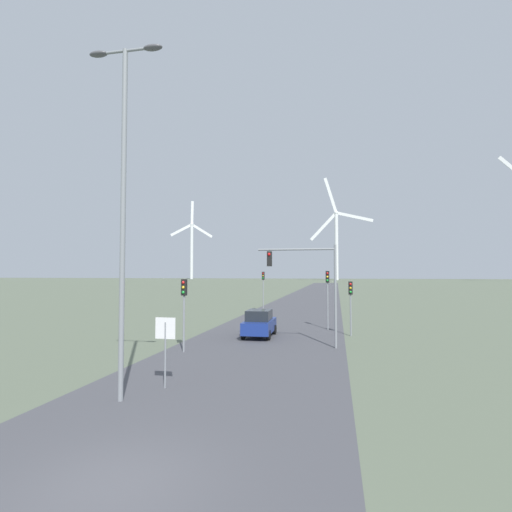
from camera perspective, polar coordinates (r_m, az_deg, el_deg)
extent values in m
plane|color=#5B6651|center=(9.83, -19.77, -28.44)|extent=(600.00, 600.00, 0.00)
cube|color=#47474C|center=(55.93, 6.80, -6.85)|extent=(10.00, 240.00, 0.01)
cylinder|color=gray|center=(14.54, -18.48, 4.64)|extent=(0.18, 0.18, 12.18)
cylinder|color=gray|center=(16.41, -18.16, 26.07)|extent=(2.08, 0.10, 0.10)
ellipsoid|color=#4C4C51|center=(16.89, -21.56, 25.24)|extent=(0.70, 0.32, 0.20)
ellipsoid|color=#4C4C51|center=(15.98, -14.52, 26.87)|extent=(0.70, 0.32, 0.20)
cylinder|color=gray|center=(15.87, -12.84, -13.62)|extent=(0.07, 0.07, 2.47)
cube|color=white|center=(15.69, -12.83, -10.02)|extent=(0.81, 0.01, 0.81)
cube|color=red|center=(15.71, -12.80, -10.02)|extent=(0.76, 0.02, 0.76)
cylinder|color=gray|center=(22.50, -10.26, -8.36)|extent=(0.11, 0.11, 3.99)
cube|color=black|center=(22.39, -10.23, -4.42)|extent=(0.28, 0.24, 0.90)
sphere|color=red|center=(22.26, -10.35, -3.74)|extent=(0.16, 0.16, 0.16)
sphere|color=gold|center=(22.26, -10.36, -4.43)|extent=(0.16, 0.16, 0.16)
sphere|color=green|center=(22.27, -10.36, -5.13)|extent=(0.16, 0.16, 0.16)
cylinder|color=gray|center=(31.26, 10.20, -6.23)|extent=(0.11, 0.11, 4.48)
cube|color=black|center=(31.19, 10.17, -2.94)|extent=(0.28, 0.24, 0.90)
sphere|color=red|center=(31.05, 10.17, -2.45)|extent=(0.16, 0.16, 0.16)
sphere|color=gold|center=(31.06, 10.17, -2.95)|extent=(0.16, 0.16, 0.16)
sphere|color=green|center=(31.06, 10.17, -3.44)|extent=(0.16, 0.16, 0.16)
cylinder|color=gray|center=(45.15, 1.04, -5.10)|extent=(0.11, 0.11, 4.47)
cube|color=black|center=(45.10, 1.04, -2.83)|extent=(0.28, 0.24, 0.90)
sphere|color=red|center=(44.97, 1.01, -2.49)|extent=(0.16, 0.16, 0.16)
sphere|color=gold|center=(44.97, 1.01, -2.83)|extent=(0.16, 0.16, 0.16)
sphere|color=green|center=(44.97, 1.01, -3.18)|extent=(0.16, 0.16, 0.16)
cylinder|color=gray|center=(28.46, 13.38, -7.33)|extent=(0.11, 0.11, 3.74)
cube|color=black|center=(28.37, 13.35, -4.47)|extent=(0.28, 0.24, 0.90)
sphere|color=red|center=(28.22, 13.35, -3.93)|extent=(0.16, 0.16, 0.16)
sphere|color=gold|center=(28.23, 13.36, -4.48)|extent=(0.16, 0.16, 0.16)
sphere|color=green|center=(28.24, 13.36, -5.03)|extent=(0.16, 0.16, 0.16)
cylinder|color=gray|center=(23.61, 11.29, -5.65)|extent=(0.14, 0.14, 5.98)
cylinder|color=gray|center=(23.73, 5.73, 0.95)|extent=(4.55, 0.12, 0.12)
cube|color=black|center=(23.91, 1.94, -0.41)|extent=(0.28, 0.24, 0.90)
sphere|color=red|center=(23.79, 1.88, 0.25)|extent=(0.18, 0.18, 0.18)
cube|color=navy|center=(27.50, 0.51, -9.96)|extent=(1.89, 4.14, 0.80)
cube|color=#1E2328|center=(27.26, 0.45, -8.44)|extent=(1.60, 2.13, 0.70)
cylinder|color=black|center=(28.95, -0.64, -10.38)|extent=(0.22, 0.66, 0.66)
cylinder|color=black|center=(28.65, 2.65, -10.46)|extent=(0.22, 0.66, 0.66)
cylinder|color=black|center=(26.49, -1.82, -11.12)|extent=(0.22, 0.66, 0.66)
cylinder|color=black|center=(26.17, 1.79, -11.23)|extent=(0.22, 0.66, 0.66)
cylinder|color=silver|center=(289.92, -9.17, 0.62)|extent=(2.20, 2.20, 39.24)
sphere|color=silver|center=(291.62, -9.14, 4.47)|extent=(2.60, 2.60, 2.60)
cube|color=silver|center=(291.62, -7.67, 3.57)|extent=(13.80, 6.46, 9.92)
cube|color=silver|center=(292.81, -9.10, 6.18)|extent=(2.11, 1.30, 16.29)
cube|color=silver|center=(290.81, -10.66, 3.66)|extent=(14.01, 6.55, 9.46)
cylinder|color=silver|center=(248.10, 11.43, 1.36)|extent=(2.20, 2.20, 41.11)
sphere|color=silver|center=(250.28, 11.39, 6.06)|extent=(2.60, 2.60, 2.60)
cube|color=silver|center=(248.48, 9.58, 4.13)|extent=(16.23, 2.19, 17.27)
cube|color=silver|center=(251.34, 13.97, 5.45)|extent=(21.71, 2.76, 6.68)
cube|color=silver|center=(251.83, 10.59, 8.57)|extent=(8.15, 1.34, 21.50)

